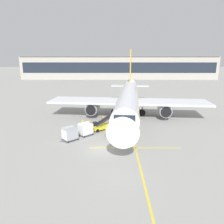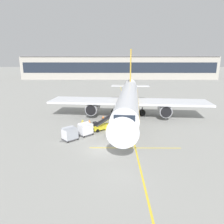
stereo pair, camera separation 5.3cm
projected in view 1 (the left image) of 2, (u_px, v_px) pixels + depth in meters
ground_plane at (102, 149)px, 27.03m from camera, size 600.00×600.00×0.00m
parked_airplane at (128, 99)px, 41.42m from camera, size 31.58×41.10×13.84m
belt_loader at (102, 125)px, 34.51m from camera, size 5.07×4.18×2.85m
baggage_cart_lead at (85, 129)px, 31.90m from camera, size 2.55×2.54×1.91m
baggage_cart_second at (70, 133)px, 29.93m from camera, size 2.55×2.54×1.91m
ground_crew_by_loader at (107, 129)px, 31.61m from camera, size 0.34×0.55×1.74m
ground_crew_by_carts at (83, 124)px, 34.08m from camera, size 0.49×0.41×1.74m
safety_cone_engine_keepout at (89, 121)px, 38.01m from camera, size 0.63×0.63×0.71m
safety_cone_wingtip at (103, 117)px, 41.09m from camera, size 0.54×0.54×0.62m
apron_guidance_line_lead_in at (128, 118)px, 41.61m from camera, size 0.20×110.00×0.01m
apron_guidance_line_stop_bar at (135, 148)px, 27.46m from camera, size 12.00×0.20×0.01m
terminal_building at (119, 67)px, 128.02m from camera, size 112.18×22.10×13.44m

